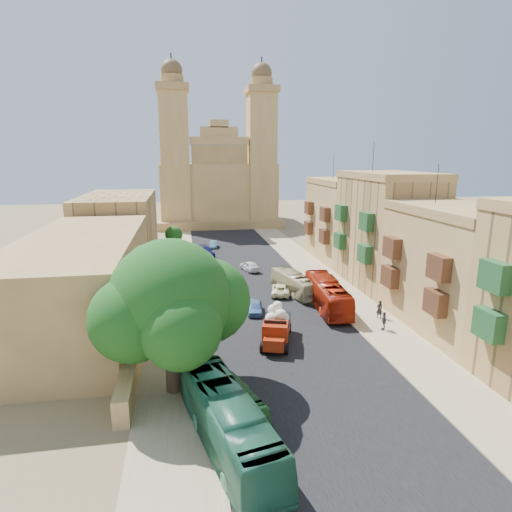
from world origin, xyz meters
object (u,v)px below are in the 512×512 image
object	(u,v)px
car_white_b	(250,266)
pedestrian_c	(384,321)
bus_green_north	(222,394)
car_cream	(281,289)
olive_pickup	(314,290)
car_blue_a	(255,307)
church	(218,183)
pedestrian_a	(379,309)
bus_cream_east	(294,283)
bus_red_east	(327,294)
car_dkblue	(206,251)
red_truck	(276,326)
bus_green_south	(228,421)
street_tree_d	(174,235)
street_tree_b	(171,271)
street_tree_a	(168,306)
ficus_tree	(172,304)
street_tree_c	(173,251)
car_blue_b	(213,244)
car_white_a	(222,267)

from	to	relation	value
car_white_b	pedestrian_c	xyz separation A→B (m)	(8.88, -22.77, 0.17)
bus_green_north	car_cream	world-z (taller)	bus_green_north
olive_pickup	car_blue_a	bearing A→B (deg)	-153.77
church	bus_green_north	bearing A→B (deg)	-94.79
church	car_cream	distance (m)	56.30
pedestrian_a	pedestrian_c	bearing A→B (deg)	69.57
church	pedestrian_a	distance (m)	65.83
church	bus_cream_east	world-z (taller)	church
bus_red_east	pedestrian_c	xyz separation A→B (m)	(3.24, -6.48, -0.65)
olive_pickup	bus_green_north	xyz separation A→B (m)	(-12.28, -20.22, 0.23)
car_dkblue	pedestrian_a	bearing A→B (deg)	-75.80
red_truck	bus_cream_east	xyz separation A→B (m)	(4.93, 12.74, -0.26)
bus_green_south	pedestrian_c	size ratio (longest dim) A/B	6.47
car_dkblue	car_blue_a	bearing A→B (deg)	-95.28
pedestrian_c	car_white_b	bearing A→B (deg)	-134.36
street_tree_d	car_white_b	size ratio (longest dim) A/B	1.09
olive_pickup	pedestrian_c	xyz separation A→B (m)	(3.59, -9.90, -0.11)
church	street_tree_b	world-z (taller)	church
bus_green_south	car_blue_a	world-z (taller)	bus_green_south
bus_cream_east	red_truck	bearing A→B (deg)	56.57
bus_red_east	bus_cream_east	world-z (taller)	bus_red_east
street_tree_b	car_dkblue	xyz separation A→B (m)	(5.00, 20.40, -2.44)
street_tree_a	street_tree_d	bearing A→B (deg)	90.00
street_tree_d	bus_red_east	world-z (taller)	street_tree_d
street_tree_d	pedestrian_c	distance (m)	41.54
ficus_tree	street_tree_c	size ratio (longest dim) A/B	2.50
street_tree_a	car_blue_a	distance (m)	10.51
pedestrian_a	red_truck	bearing A→B (deg)	15.82
car_blue_a	car_white_b	world-z (taller)	car_white_b
street_tree_d	bus_green_south	size ratio (longest dim) A/B	0.39
bus_red_east	car_blue_a	xyz separation A→B (m)	(-7.68, -0.19, -0.91)
street_tree_c	car_blue_b	distance (m)	16.33
car_white_a	pedestrian_c	world-z (taller)	pedestrian_c
red_truck	car_white_b	xyz separation A→B (m)	(1.43, 23.66, -0.79)
ficus_tree	pedestrian_c	size ratio (longest dim) A/B	6.06
car_white_a	car_dkblue	distance (m)	10.02
red_truck	bus_red_east	distance (m)	10.21
church	ficus_tree	world-z (taller)	church
church	car_dkblue	xyz separation A→B (m)	(-5.00, -34.21, -8.80)
ficus_tree	car_blue_a	xyz separation A→B (m)	(7.87, 13.60, -5.61)
street_tree_c	car_dkblue	bearing A→B (deg)	59.24
red_truck	pedestrian_a	bearing A→B (deg)	18.40
car_white_b	pedestrian_c	distance (m)	24.44
ficus_tree	street_tree_c	bearing A→B (deg)	91.06
bus_red_east	car_cream	size ratio (longest dim) A/B	2.48
bus_green_north	bus_cream_east	distance (m)	24.54
olive_pickup	bus_green_north	bearing A→B (deg)	-121.28
bus_red_east	car_white_b	xyz separation A→B (m)	(-5.64, 16.30, -0.83)
car_white_b	ficus_tree	bearing A→B (deg)	56.15
ficus_tree	bus_green_north	bearing A→B (deg)	-45.97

